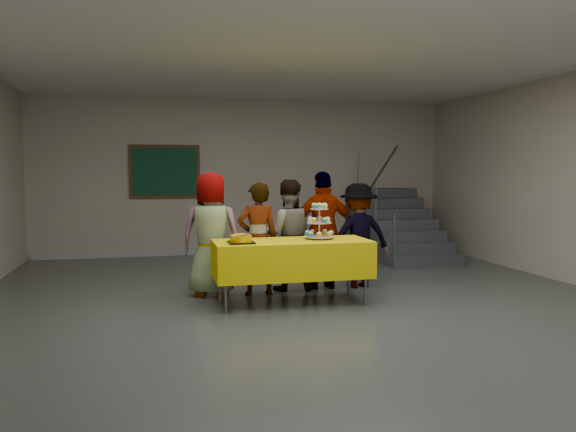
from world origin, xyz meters
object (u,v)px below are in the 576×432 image
schoolchild_a (211,234)px  schoolchild_e (358,235)px  schoolchild_b (258,239)px  schoolchild_d (324,230)px  cupcake_stand (319,224)px  noticeboard (165,172)px  bake_table (292,258)px  staircase (392,229)px  schoolchild_c (288,235)px  bear_cake (241,238)px

schoolchild_a → schoolchild_e: bearing=-161.0°
schoolchild_b → schoolchild_d: 0.98m
cupcake_stand → noticeboard: size_ratio=0.34×
bake_table → schoolchild_a: (-0.90, 0.68, 0.24)m
cupcake_stand → schoolchild_d: size_ratio=0.28×
staircase → noticeboard: bearing=168.9°
cupcake_stand → schoolchild_c: schoolchild_c is taller
cupcake_stand → staircase: (2.48, 3.38, -0.46)m
schoolchild_e → staircase: staircase is taller
bear_cake → noticeboard: (-0.76, 4.41, 0.77)m
schoolchild_b → staircase: staircase is taller
schoolchild_d → noticeboard: noticeboard is taller
bake_table → noticeboard: bearing=108.0°
schoolchild_b → schoolchild_e: schoolchild_b is taller
bear_cake → schoolchild_e: 1.98m
schoolchild_b → schoolchild_e: size_ratio=1.02×
schoolchild_a → bake_table: bearing=159.9°
cupcake_stand → staircase: 4.22m
schoolchild_e → bake_table: bearing=29.3°
cupcake_stand → bear_cake: 1.03m
bake_table → schoolchild_b: schoolchild_b is taller
schoolchild_a → noticeboard: 3.73m
schoolchild_c → schoolchild_e: 1.00m
schoolchild_c → schoolchild_e: size_ratio=1.04×
schoolchild_a → schoolchild_e: 2.04m
schoolchild_c → schoolchild_d: (0.51, -0.02, 0.05)m
schoolchild_a → schoolchild_b: size_ratio=1.09×
bear_cake → schoolchild_a: schoolchild_a is taller
schoolchild_e → noticeboard: noticeboard is taller
noticeboard → bear_cake: bearing=-80.3°
bear_cake → staircase: staircase is taller
cupcake_stand → schoolchild_d: schoolchild_d is taller
schoolchild_a → schoolchild_e: (2.03, 0.07, -0.08)m
cupcake_stand → schoolchild_c: bearing=108.1°
bear_cake → schoolchild_b: schoolchild_b is taller
bear_cake → schoolchild_e: schoolchild_e is taller
cupcake_stand → bear_cake: size_ratio=1.24×
schoolchild_c → noticeboard: bearing=-58.4°
staircase → noticeboard: 4.46m
staircase → cupcake_stand: bearing=-126.3°
schoolchild_a → schoolchild_b: (0.59, -0.12, -0.07)m
schoolchild_c → schoolchild_b: bearing=34.1°
schoolchild_a → staircase: size_ratio=0.67×
cupcake_stand → schoolchild_e: 1.05m
schoolchild_e → staircase: (1.72, 2.70, -0.23)m
bear_cake → staircase: bearing=45.7°
schoolchild_e → bear_cake: bearing=21.9°
schoolchild_b → bear_cake: bearing=61.6°
schoolchild_d → noticeboard: (-2.03, 3.53, 0.80)m
schoolchild_e → noticeboard: (-2.53, 3.54, 0.88)m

